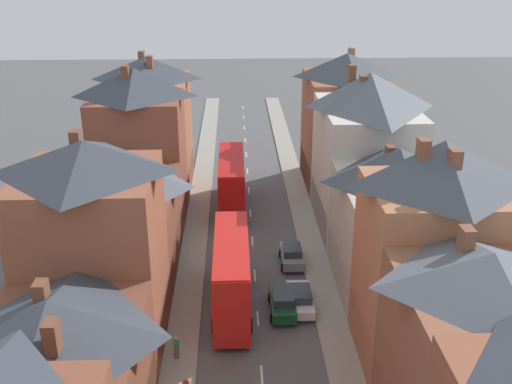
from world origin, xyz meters
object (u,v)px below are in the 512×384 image
(car_near_silver, at_px, (283,302))
(car_parked_left_a, at_px, (292,255))
(car_near_blue, at_px, (300,298))
(double_decker_bus_lead, at_px, (231,273))
(pedestrian_far_left, at_px, (176,346))
(double_decker_bus_mid_street, at_px, (232,182))

(car_near_silver, distance_m, car_parked_left_a, 7.06)
(car_near_blue, bearing_deg, car_parked_left_a, 90.00)
(car_near_blue, height_order, car_near_silver, car_near_silver)
(double_decker_bus_lead, height_order, car_near_silver, double_decker_bus_lead)
(car_parked_left_a, bearing_deg, double_decker_bus_lead, -128.37)
(car_near_blue, relative_size, car_parked_left_a, 1.12)
(double_decker_bus_lead, xyz_separation_m, car_near_silver, (3.61, -0.73, -1.97))
(double_decker_bus_lead, bearing_deg, car_near_silver, -11.50)
(double_decker_bus_lead, distance_m, car_near_silver, 4.18)
(pedestrian_far_left, bearing_deg, double_decker_bus_mid_street, 81.62)
(car_near_blue, relative_size, car_near_silver, 1.00)
(double_decker_bus_mid_street, xyz_separation_m, car_parked_left_a, (4.91, -11.57, -1.98))
(car_near_silver, bearing_deg, double_decker_bus_lead, 168.50)
(double_decker_bus_lead, bearing_deg, double_decker_bus_mid_street, 90.00)
(car_near_blue, bearing_deg, pedestrian_far_left, -146.28)
(double_decker_bus_mid_street, xyz_separation_m, car_near_silver, (3.61, -18.51, -1.97))
(double_decker_bus_mid_street, bearing_deg, pedestrian_far_left, -98.38)
(double_decker_bus_lead, height_order, car_parked_left_a, double_decker_bus_lead)
(car_near_blue, xyz_separation_m, pedestrian_far_left, (-8.39, -5.60, 0.23))
(double_decker_bus_mid_street, distance_m, car_near_silver, 18.96)
(car_near_blue, relative_size, pedestrian_far_left, 2.71)
(double_decker_bus_lead, height_order, pedestrian_far_left, double_decker_bus_lead)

